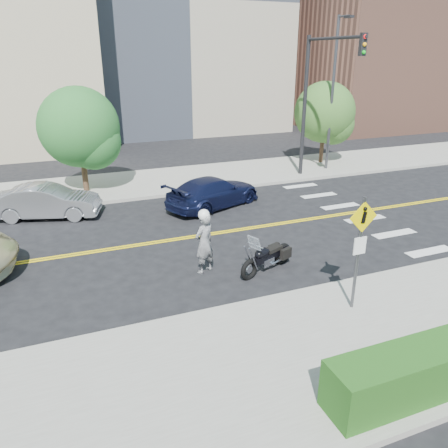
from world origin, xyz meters
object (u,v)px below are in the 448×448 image
motorcyclist (204,241)px  pedestrian_sign (360,243)px  parked_car_blue (214,192)px  motorcycle (267,251)px  parked_car_silver (47,202)px

motorcyclist → pedestrian_sign: bearing=103.5°
parked_car_blue → pedestrian_sign: bearing=159.4°
motorcyclist → parked_car_blue: bearing=-137.8°
pedestrian_sign → parked_car_blue: size_ratio=0.66×
motorcycle → parked_car_blue: (0.58, 6.33, -0.00)m
motorcyclist → motorcycle: (1.82, -0.62, -0.36)m
pedestrian_sign → parked_car_blue: bearing=92.5°
parked_car_blue → motorcycle: bearing=151.6°
parked_car_silver → parked_car_blue: 6.89m
pedestrian_sign → motorcyclist: 4.63m
pedestrian_sign → motorcyclist: pedestrian_sign is taller
parked_car_blue → motorcyclist: bearing=134.0°
pedestrian_sign → motorcycle: 3.35m
motorcyclist → motorcycle: 1.96m
pedestrian_sign → parked_car_blue: pedestrian_sign is taller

